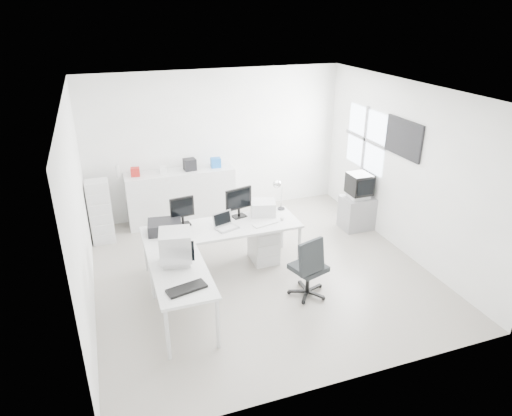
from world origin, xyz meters
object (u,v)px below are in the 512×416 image
object	(u,v)px
lcd_monitor_large	(239,203)
tv_cabinet	(357,213)
crt_tv	(359,186)
crt_monitor	(176,247)
inkjet_printer	(165,227)
office_chair	(309,265)
side_desk	(182,297)
main_desk	(223,248)
lcd_monitor_small	(182,211)
laser_printer	(263,208)
drawer_pedestal	(264,244)
laptop	(227,222)
filing_cabinet	(101,212)
sideboard	(181,196)

from	to	relation	value
lcd_monitor_large	tv_cabinet	size ratio (longest dim) A/B	0.77
crt_tv	crt_monitor	bearing A→B (deg)	-158.18
inkjet_printer	office_chair	distance (m)	2.19
crt_tv	side_desk	bearing A→B (deg)	-154.83
main_desk	inkjet_printer	bearing A→B (deg)	173.29
office_chair	lcd_monitor_large	bearing A→B (deg)	97.07
lcd_monitor_small	crt_tv	bearing A→B (deg)	-1.35
inkjet_printer	tv_cabinet	distance (m)	3.68
laser_printer	office_chair	size ratio (longest dim) A/B	0.40
laser_printer	drawer_pedestal	bearing A→B (deg)	-90.70
side_desk	crt_monitor	distance (m)	0.66
office_chair	drawer_pedestal	bearing A→B (deg)	85.39
laptop	inkjet_printer	bearing A→B (deg)	148.72
lcd_monitor_large	laptop	world-z (taller)	lcd_monitor_large
office_chair	filing_cabinet	size ratio (longest dim) A/B	0.90
drawer_pedestal	tv_cabinet	distance (m)	2.13
laser_printer	sideboard	bearing A→B (deg)	135.45
laptop	lcd_monitor_large	bearing A→B (deg)	30.65
drawer_pedestal	lcd_monitor_small	distance (m)	1.44
main_desk	office_chair	xyz separation A→B (m)	(0.96, -1.08, 0.12)
lcd_monitor_large	main_desk	bearing A→B (deg)	-158.90
side_desk	filing_cabinet	distance (m)	2.91
tv_cabinet	side_desk	bearing A→B (deg)	-154.83
inkjet_printer	drawer_pedestal	bearing A→B (deg)	6.50
side_desk	drawer_pedestal	xyz separation A→B (m)	(1.55, 1.15, -0.08)
inkjet_printer	lcd_monitor_small	world-z (taller)	lcd_monitor_small
lcd_monitor_small	crt_monitor	world-z (taller)	crt_monitor
side_desk	tv_cabinet	world-z (taller)	side_desk
laptop	tv_cabinet	distance (m)	2.85
inkjet_printer	crt_monitor	world-z (taller)	crt_monitor
laptop	filing_cabinet	size ratio (longest dim) A/B	0.31
main_desk	sideboard	bearing A→B (deg)	97.53
crt_monitor	filing_cabinet	bearing A→B (deg)	119.47
side_desk	crt_tv	xyz separation A→B (m)	(3.60, 1.69, 0.47)
side_desk	main_desk	bearing A→B (deg)	52.31
lcd_monitor_large	tv_cabinet	distance (m)	2.52
inkjet_printer	side_desk	bearing A→B (deg)	-81.65
tv_cabinet	office_chair	bearing A→B (deg)	-137.00
drawer_pedestal	laptop	size ratio (longest dim) A/B	1.78
drawer_pedestal	office_chair	distance (m)	1.17
inkjet_printer	sideboard	bearing A→B (deg)	81.12
main_desk	crt_tv	bearing A→B (deg)	12.16
lcd_monitor_large	crt_monitor	distance (m)	1.63
crt_monitor	tv_cabinet	xyz separation A→B (m)	(3.60, 1.44, -0.68)
lcd_monitor_small	office_chair	size ratio (longest dim) A/B	0.48
inkjet_printer	filing_cabinet	size ratio (longest dim) A/B	0.45
crt_monitor	sideboard	bearing A→B (deg)	88.22
main_desk	lcd_monitor_small	world-z (taller)	lcd_monitor_small
drawer_pedestal	lcd_monitor_small	size ratio (longest dim) A/B	1.29
side_desk	lcd_monitor_small	bearing A→B (deg)	77.47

